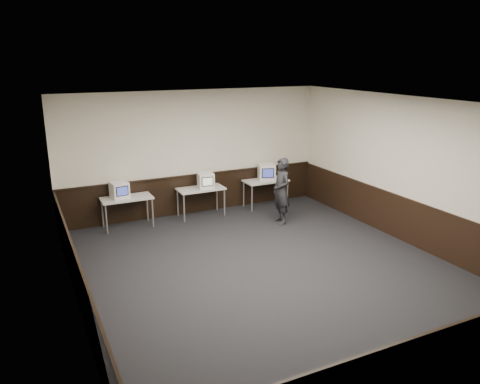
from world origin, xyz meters
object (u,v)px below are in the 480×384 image
object	(u,v)px
emac_left	(119,190)
emac_center	(206,180)
desk_center	(201,191)
emac_right	(267,172)
desk_left	(127,200)
desk_right	(266,182)
person	(281,191)

from	to	relation	value
emac_left	emac_center	size ratio (longest dim) A/B	0.98
desk_center	emac_right	distance (m)	1.94
desk_left	emac_left	xyz separation A→B (m)	(-0.15, 0.04, 0.27)
desk_right	person	distance (m)	1.39
emac_right	desk_right	bearing A→B (deg)	-145.48
emac_right	person	world-z (taller)	person
emac_center	desk_center	bearing A→B (deg)	177.90
desk_right	emac_right	bearing A→B (deg)	15.35
emac_left	desk_right	bearing A→B (deg)	-8.02
emac_left	emac_center	bearing A→B (deg)	-9.17
emac_center	desk_right	bearing A→B (deg)	10.28
desk_right	emac_left	distance (m)	3.96
emac_right	person	size ratio (longest dim) A/B	0.35
desk_center	emac_right	world-z (taller)	emac_right
desk_left	emac_center	distance (m)	2.05
desk_center	emac_right	size ratio (longest dim) A/B	2.07
desk_center	person	size ratio (longest dim) A/B	0.73
desk_left	desk_center	xyz separation A→B (m)	(1.90, 0.00, 0.00)
desk_right	emac_right	size ratio (longest dim) A/B	2.07
emac_center	emac_right	size ratio (longest dim) A/B	0.81
emac_left	emac_right	xyz separation A→B (m)	(3.97, -0.03, 0.03)
emac_left	emac_right	distance (m)	3.97
desk_left	emac_center	xyz separation A→B (m)	(2.03, -0.03, 0.27)
desk_right	emac_right	world-z (taller)	emac_right
desk_left	person	size ratio (longest dim) A/B	0.73
desk_left	person	distance (m)	3.75
desk_right	emac_right	xyz separation A→B (m)	(0.02, 0.01, 0.29)
desk_left	person	xyz separation A→B (m)	(3.49, -1.34, 0.14)
desk_left	desk_center	bearing A→B (deg)	0.00
desk_center	person	world-z (taller)	person
desk_right	emac_center	world-z (taller)	emac_center
desk_left	emac_left	distance (m)	0.31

